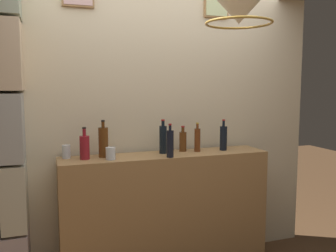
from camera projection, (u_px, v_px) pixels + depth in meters
name	position (u px, v px, depth m)	size (l,w,h in m)	color
panelled_rear_partition	(157.00, 108.00, 3.26)	(3.13, 0.15, 2.74)	beige
bar_shelf_unit	(166.00, 214.00, 3.12)	(1.81, 0.37, 1.07)	#9E7547
liquor_bottle_scotch	(223.00, 138.00, 3.24)	(0.07, 0.07, 0.28)	black
liquor_bottle_rye	(85.00, 147.00, 2.84)	(0.08, 0.08, 0.26)	maroon
liquor_bottle_vodka	(163.00, 139.00, 3.09)	(0.07, 0.07, 0.30)	black
liquor_bottle_bourbon	(183.00, 141.00, 3.19)	(0.07, 0.07, 0.23)	#5E3415
liquor_bottle_rum	(197.00, 140.00, 3.17)	(0.05, 0.05, 0.26)	brown
liquor_bottle_mezcal	(103.00, 142.00, 2.92)	(0.08, 0.08, 0.31)	#5C3314
liquor_bottle_amaro	(170.00, 143.00, 2.92)	(0.06, 0.06, 0.28)	black
glass_tumbler_rocks	(111.00, 153.00, 2.83)	(0.08, 0.08, 0.10)	silver
glass_tumbler_highball	(66.00, 152.00, 2.88)	(0.07, 0.07, 0.11)	silver
pendant_lamp	(239.00, 7.00, 2.26)	(0.43, 0.43, 0.50)	#EFE5C6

